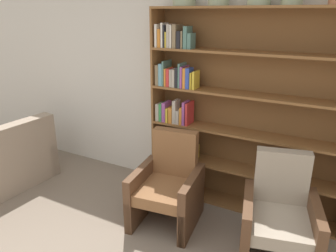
# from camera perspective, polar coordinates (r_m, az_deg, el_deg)

# --- Properties ---
(wall_back) EXTENTS (12.00, 0.06, 2.75)m
(wall_back) POSITION_cam_1_polar(r_m,az_deg,el_deg) (3.82, 6.36, 7.91)
(wall_back) COLOR silver
(wall_back) RESTS_ON ground
(bookshelf) EXTENTS (2.13, 0.30, 2.17)m
(bookshelf) POSITION_cam_1_polar(r_m,az_deg,el_deg) (3.62, 10.01, 2.04)
(bookshelf) COLOR brown
(bookshelf) RESTS_ON ground
(bowl_olive) EXTENTS (0.26, 0.26, 0.09)m
(bowl_olive) POSITION_cam_1_polar(r_m,az_deg,el_deg) (3.65, 2.83, 20.96)
(bowl_olive) COLOR gray
(bowl_olive) RESTS_ON bookshelf
(bowl_sage) EXTENTS (0.23, 0.23, 0.09)m
(bowl_sage) POSITION_cam_1_polar(r_m,az_deg,el_deg) (3.49, 8.81, 20.86)
(bowl_sage) COLOR gray
(bowl_sage) RESTS_ON bookshelf
(armchair_leather) EXTENTS (0.73, 0.76, 0.94)m
(armchair_leather) POSITION_cam_1_polar(r_m,az_deg,el_deg) (3.48, 0.03, -10.41)
(armchair_leather) COLOR brown
(armchair_leather) RESTS_ON ground
(armchair_cushioned) EXTENTS (0.78, 0.81, 0.94)m
(armchair_cushioned) POSITION_cam_1_polar(r_m,az_deg,el_deg) (3.18, 18.82, -14.75)
(armchair_cushioned) COLOR brown
(armchair_cushioned) RESTS_ON ground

